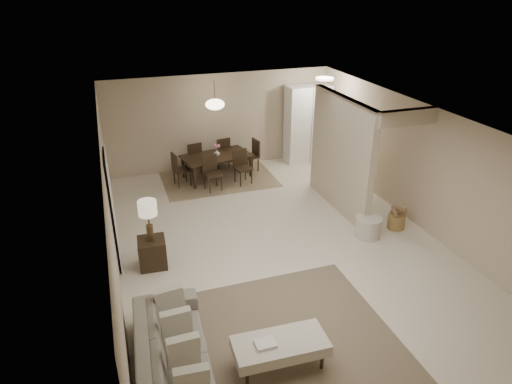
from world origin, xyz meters
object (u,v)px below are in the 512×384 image
object	(u,v)px
sofa	(173,355)
wicker_basket	(396,221)
ottoman_bench	(280,346)
round_pouf	(368,227)
side_table	(152,253)
pantry_cabinet	(307,124)
dining_table	(217,167)

from	to	relation	value
sofa	wicker_basket	world-z (taller)	sofa
ottoman_bench	round_pouf	size ratio (longest dim) A/B	2.40
ottoman_bench	wicker_basket	xyz separation A→B (m)	(3.61, 2.70, -0.21)
sofa	side_table	distance (m)	2.63
pantry_cabinet	side_table	bearing A→B (deg)	-140.41
round_pouf	dining_table	bearing A→B (deg)	119.00
sofa	wicker_basket	xyz separation A→B (m)	(4.95, 2.40, -0.19)
side_table	round_pouf	size ratio (longest dim) A/B	1.00
pantry_cabinet	side_table	xyz separation A→B (m)	(-4.75, -3.93, -0.79)
round_pouf	dining_table	distance (m)	4.35
ottoman_bench	sofa	bearing A→B (deg)	169.84
pantry_cabinet	dining_table	distance (m)	2.82
pantry_cabinet	round_pouf	bearing A→B (deg)	-97.71
pantry_cabinet	round_pouf	size ratio (longest dim) A/B	4.01
sofa	ottoman_bench	size ratio (longest dim) A/B	1.86
side_table	round_pouf	world-z (taller)	side_table
sofa	wicker_basket	distance (m)	5.51
pantry_cabinet	dining_table	size ratio (longest dim) A/B	1.23
wicker_basket	dining_table	bearing A→B (deg)	127.45
pantry_cabinet	wicker_basket	bearing A→B (deg)	-87.90
pantry_cabinet	sofa	xyz separation A→B (m)	(-4.80, -6.55, -0.71)
sofa	ottoman_bench	world-z (taller)	sofa
sofa	round_pouf	distance (m)	4.81
round_pouf	sofa	bearing A→B (deg)	-151.41
ottoman_bench	dining_table	size ratio (longest dim) A/B	0.73
sofa	round_pouf	xyz separation A→B (m)	(4.22, 2.30, -0.14)
side_table	wicker_basket	distance (m)	4.91
pantry_cabinet	ottoman_bench	distance (m)	7.71
ottoman_bench	dining_table	world-z (taller)	dining_table
sofa	ottoman_bench	bearing A→B (deg)	-99.35
sofa	round_pouf	world-z (taller)	sofa
side_table	dining_table	bearing A→B (deg)	59.26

